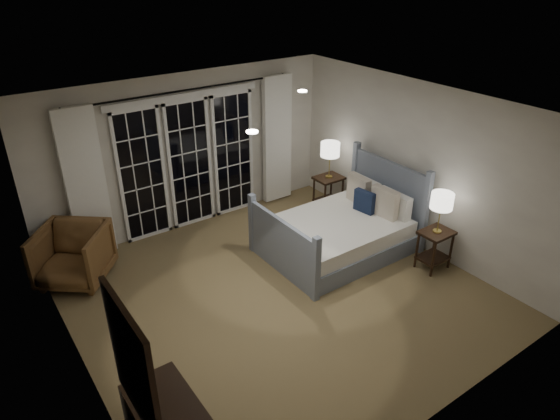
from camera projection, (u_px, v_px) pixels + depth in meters
floor at (279, 294)px, 6.68m from camera, size 5.00×5.00×0.00m
ceiling at (278, 111)px, 5.53m from camera, size 5.00×5.00×0.00m
wall_left at (68, 280)px, 4.82m from camera, size 0.02×5.00×2.50m
wall_right at (416, 166)px, 7.39m from camera, size 0.02×5.00×2.50m
wall_back at (188, 152)px, 7.92m from camera, size 5.00×0.02×2.50m
wall_front at (445, 320)px, 4.30m from camera, size 5.00×0.02×2.50m
french_doors at (190, 162)px, 7.96m from camera, size 2.50×0.04×2.20m
curtain_rod at (185, 90)px, 7.38m from camera, size 3.50×0.03×0.03m
curtain_left at (86, 185)px, 7.03m from camera, size 0.55×0.10×2.25m
curtain_right at (277, 140)px, 8.72m from camera, size 0.55×0.10×2.25m
downlight_a at (302, 91)px, 6.38m from camera, size 0.12×0.12×0.01m
downlight_b at (252, 132)px, 4.94m from camera, size 0.12×0.12×0.01m
bed at (341, 231)px, 7.54m from camera, size 2.11×1.51×1.22m
nightstand_left at (435, 244)px, 7.07m from camera, size 0.46×0.36×0.59m
nightstand_right at (328, 188)px, 8.71m from camera, size 0.47×0.38×0.62m
lamp_left at (442, 201)px, 6.76m from camera, size 0.31×0.31×0.59m
lamp_right at (330, 150)px, 8.38m from camera, size 0.32×0.32×0.63m
armchair at (73, 255)px, 6.78m from camera, size 1.23×1.23×0.81m
mirror at (133, 364)px, 3.43m from camera, size 0.05×0.85×1.00m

